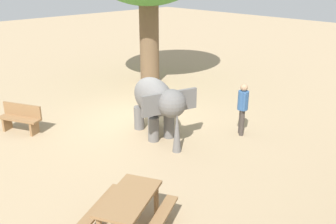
{
  "coord_description": "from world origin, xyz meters",
  "views": [
    {
      "loc": [
        7.26,
        8.92,
        4.75
      ],
      "look_at": [
        0.13,
        1.49,
        0.8
      ],
      "focal_mm": 39.41,
      "sensor_mm": 36.0,
      "label": 1
    }
  ],
  "objects_px": {
    "elephant": "(157,101)",
    "person_handler": "(243,105)",
    "feed_bucket": "(151,103)",
    "wooden_bench": "(21,117)",
    "picnic_table_near": "(129,205)"
  },
  "relations": [
    {
      "from": "elephant",
      "to": "person_handler",
      "type": "bearing_deg",
      "value": 64.53
    },
    {
      "from": "feed_bucket",
      "to": "picnic_table_near",
      "type": "bearing_deg",
      "value": 45.27
    },
    {
      "from": "person_handler",
      "to": "wooden_bench",
      "type": "distance_m",
      "value": 6.89
    },
    {
      "from": "person_handler",
      "to": "feed_bucket",
      "type": "height_order",
      "value": "person_handler"
    },
    {
      "from": "elephant",
      "to": "picnic_table_near",
      "type": "relative_size",
      "value": 1.27
    },
    {
      "from": "person_handler",
      "to": "wooden_bench",
      "type": "bearing_deg",
      "value": 0.25
    },
    {
      "from": "wooden_bench",
      "to": "feed_bucket",
      "type": "relative_size",
      "value": 3.98
    },
    {
      "from": "elephant",
      "to": "feed_bucket",
      "type": "bearing_deg",
      "value": 158.42
    },
    {
      "from": "elephant",
      "to": "wooden_bench",
      "type": "relative_size",
      "value": 1.79
    },
    {
      "from": "picnic_table_near",
      "to": "feed_bucket",
      "type": "distance_m",
      "value": 7.03
    },
    {
      "from": "feed_bucket",
      "to": "elephant",
      "type": "bearing_deg",
      "value": 53.03
    },
    {
      "from": "person_handler",
      "to": "feed_bucket",
      "type": "bearing_deg",
      "value": -38.21
    },
    {
      "from": "person_handler",
      "to": "picnic_table_near",
      "type": "height_order",
      "value": "person_handler"
    },
    {
      "from": "picnic_table_near",
      "to": "elephant",
      "type": "bearing_deg",
      "value": -166.12
    },
    {
      "from": "elephant",
      "to": "person_handler",
      "type": "xyz_separation_m",
      "value": [
        -1.96,
        1.69,
        -0.18
      ]
    }
  ]
}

